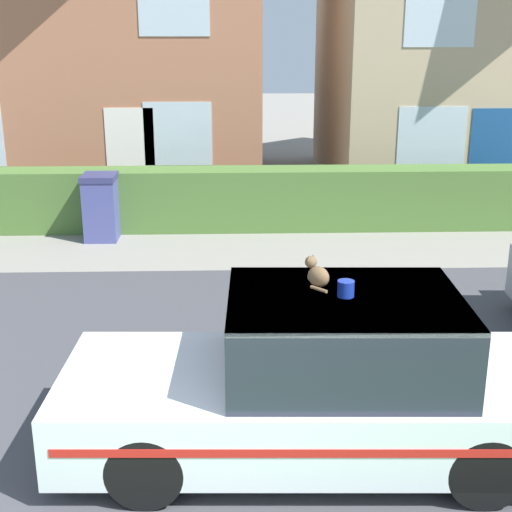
# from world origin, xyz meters

# --- Properties ---
(road_strip) EXTENTS (28.00, 6.48, 0.01)m
(road_strip) POSITION_xyz_m (0.00, 4.28, 0.01)
(road_strip) COLOR #424247
(road_strip) RESTS_ON ground
(garden_hedge) EXTENTS (11.22, 0.77, 1.15)m
(garden_hedge) POSITION_xyz_m (1.27, 10.03, 0.57)
(garden_hedge) COLOR #4C7233
(garden_hedge) RESTS_ON ground
(police_car) EXTENTS (4.36, 1.84, 1.62)m
(police_car) POSITION_xyz_m (1.36, 2.45, 0.70)
(police_car) COLOR black
(police_car) RESTS_ON road_strip
(cat) EXTENTS (0.23, 0.29, 0.25)m
(cat) POSITION_xyz_m (1.29, 2.33, 1.74)
(cat) COLOR brown
(cat) RESTS_ON police_car
(house_left) EXTENTS (8.15, 6.47, 8.04)m
(house_left) POSITION_xyz_m (-2.64, 14.80, 4.10)
(house_left) COLOR #A86B4C
(house_left) RESTS_ON ground
(house_right) EXTENTS (7.83, 6.95, 7.63)m
(house_right) POSITION_xyz_m (6.74, 14.70, 3.89)
(house_right) COLOR tan
(house_right) RESTS_ON ground
(wheelie_bin) EXTENTS (0.60, 0.68, 1.19)m
(wheelie_bin) POSITION_xyz_m (-1.74, 9.39, 0.60)
(wheelie_bin) COLOR #474C8C
(wheelie_bin) RESTS_ON ground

